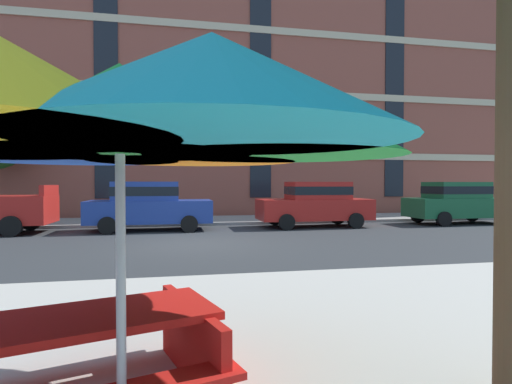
{
  "coord_description": "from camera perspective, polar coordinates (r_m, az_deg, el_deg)",
  "views": [
    {
      "loc": [
        -0.62,
        -11.6,
        1.71
      ],
      "look_at": [
        2.36,
        3.2,
        1.4
      ],
      "focal_mm": 28.64,
      "sensor_mm": 36.0,
      "label": 1
    }
  ],
  "objects": [
    {
      "name": "ground_plane",
      "position": [
        11.74,
        -8.32,
        -7.21
      ],
      "size": [
        120.0,
        120.0,
        0.0
      ],
      "primitive_type": "plane",
      "color": "#2D3033"
    },
    {
      "name": "sidewalk_far",
      "position": [
        18.49,
        -9.46,
        -3.96
      ],
      "size": [
        56.0,
        3.6,
        0.12
      ],
      "primitive_type": "cube",
      "color": "gray",
      "rests_on": "ground"
    },
    {
      "name": "apartment_building",
      "position": [
        27.33,
        -10.12,
        14.46
      ],
      "size": [
        45.22,
        12.08,
        16.0
      ],
      "color": "#934C3D",
      "rests_on": "ground"
    },
    {
      "name": "sedan_blue",
      "position": [
        15.35,
        -14.74,
        -1.7
      ],
      "size": [
        4.4,
        1.98,
        1.78
      ],
      "color": "navy",
      "rests_on": "ground"
    },
    {
      "name": "sedan_red",
      "position": [
        16.27,
        8.27,
        -1.51
      ],
      "size": [
        4.4,
        1.98,
        1.78
      ],
      "color": "#B21E19",
      "rests_on": "ground"
    },
    {
      "name": "sedan_green",
      "position": [
        19.38,
        26.37,
        -1.19
      ],
      "size": [
        4.4,
        1.98,
        1.78
      ],
      "color": "#195933",
      "rests_on": "ground"
    },
    {
      "name": "patio_umbrella",
      "position": [
        2.65,
        -18.5,
        10.26
      ],
      "size": [
        3.63,
        3.37,
        2.44
      ],
      "color": "silver",
      "rests_on": "ground"
    },
    {
      "name": "picnic_table",
      "position": [
        3.38,
        -22.44,
        -20.16
      ],
      "size": [
        2.16,
        1.98,
        0.77
      ],
      "color": "red",
      "rests_on": "ground"
    }
  ]
}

